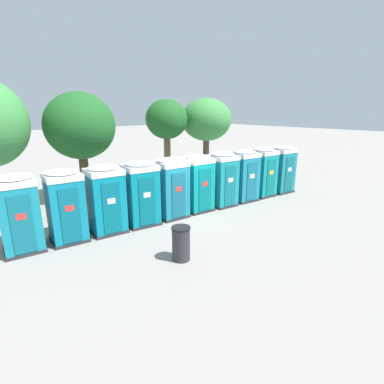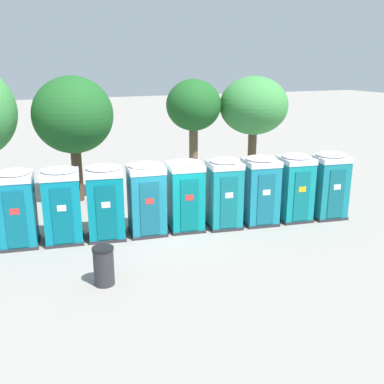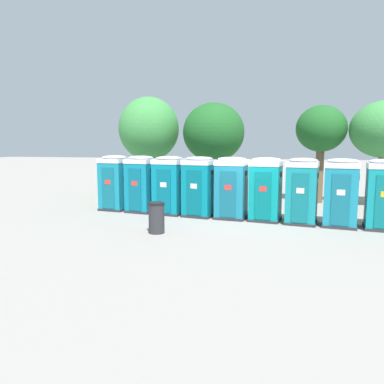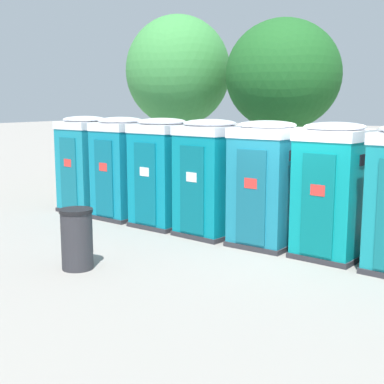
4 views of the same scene
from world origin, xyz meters
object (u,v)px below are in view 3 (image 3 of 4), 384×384
Objects in this scene: street_tree_2 at (321,130)px; trash_can at (157,218)px; portapotty_6 at (302,191)px; portapotty_7 at (341,192)px; portapotty_5 at (266,189)px; portapotty_8 at (383,194)px; street_tree_1 at (149,129)px; street_tree_0 at (214,133)px; portapotty_4 at (231,188)px; portapotty_2 at (169,185)px; portapotty_3 at (199,186)px; portapotty_0 at (115,182)px; portapotty_1 at (141,184)px.

trash_can is (-6.06, -8.40, -3.22)m from street_tree_2.
portapotty_7 is (1.39, -0.18, -0.00)m from portapotty_6.
portapotty_5 and portapotty_8 have the same top height.
street_tree_1 is at bearing -179.65° from street_tree_2.
portapotty_6 is 2.37× the size of trash_can.
street_tree_0 reaches higher than portapotty_5.
portapotty_4 is at bearing -126.74° from street_tree_2.
portapotty_2 is 1.40m from portapotty_3.
portapotty_2 is 1.00× the size of portapotty_7.
portapotty_4 is at bearing 174.48° from portapotty_5.
street_tree_0 is 1.05× the size of street_tree_2.
portapotty_5 is at bearing -6.65° from portapotty_2.
portapotty_3 is 4.19m from portapotty_6.
portapotty_0 is 6.99m from portapotty_5.
street_tree_2 reaches higher than portapotty_3.
portapotty_3 is at bearing -8.31° from portapotty_1.
portapotty_2 is at bearing -61.17° from street_tree_1.
portapotty_6 is at bearing -101.38° from street_tree_2.
portapotty_3 is (2.77, -0.40, -0.00)m from portapotty_1.
portapotty_1 is at bearing 172.93° from portapotty_5.
portapotty_3 is 0.45× the size of street_tree_1.
street_tree_0 is at bearing 92.91° from portapotty_3.
portapotty_3 is at bearing 172.54° from portapotty_7.
street_tree_2 is at bearing 43.80° from portapotty_3.
street_tree_2 is (5.53, 0.40, 0.13)m from street_tree_0.
street_tree_0 is at bearing 130.09° from portapotty_6.
portapotty_0 is 1.00× the size of portapotty_1.
portapotty_4 is at bearing -43.60° from street_tree_1.
portapotty_6 is (1.38, -0.26, 0.00)m from portapotty_5.
portapotty_1 is 1.00× the size of portapotty_4.
portapotty_0 is 1.00× the size of portapotty_8.
portapotty_8 is 0.48× the size of street_tree_0.
street_tree_1 is (-1.27, 4.61, 2.60)m from portapotty_1.
street_tree_0 is (1.15, 4.47, 2.35)m from portapotty_2.
portapotty_0 is at bearing 172.58° from portapotty_5.
portapotty_3 is (1.38, -0.20, -0.00)m from portapotty_2.
portapotty_5 is 9.02m from street_tree_1.
portapotty_5 is 2.37× the size of trash_can.
portapotty_3 is 1.00× the size of portapotty_8.
portapotty_5 is at bearing -5.52° from portapotty_4.
portapotty_6 is 0.51× the size of street_tree_2.
portapotty_3 and portapotty_8 have the same top height.
portapotty_7 is at bearing -7.90° from portapotty_4.
portapotty_7 is 6.87m from trash_can.
portapotty_5 is 1.00× the size of portapotty_7.
street_tree_0 reaches higher than portapotty_1.
trash_can is (-6.32, -2.60, -0.74)m from portapotty_7.
street_tree_0 reaches higher than portapotty_6.
portapotty_1 is (1.38, -0.21, 0.00)m from portapotty_0.
portapotty_2 is at bearing 172.78° from portapotty_4.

